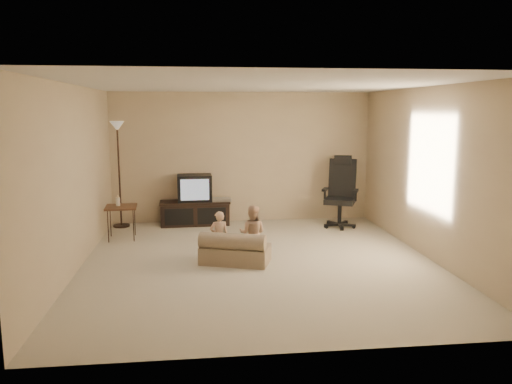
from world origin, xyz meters
TOP-DOWN VIEW (x-y plane):
  - floor at (0.00, 0.00)m, footprint 5.50×5.50m
  - room_shell at (0.00, 0.00)m, footprint 5.50×5.50m
  - tv_stand at (-0.92, 2.49)m, footprint 1.35×0.53m
  - office_chair at (1.78, 2.02)m, footprint 0.81×0.82m
  - side_table at (-2.16, 1.56)m, footprint 0.54×0.54m
  - floor_lamp at (-2.30, 2.48)m, footprint 0.30×0.30m
  - child_sofa at (-0.36, -0.04)m, footprint 1.07×0.81m
  - toddler_left at (-0.57, 0.06)m, footprint 0.29×0.22m
  - toddler_right at (-0.09, 0.07)m, footprint 0.44×0.33m

SIDE VIEW (x-z plane):
  - floor at x=0.00m, z-range 0.00..0.00m
  - child_sofa at x=-0.36m, z-range -0.04..0.42m
  - toddler_left at x=-0.57m, z-range 0.00..0.75m
  - tv_stand at x=-0.92m, z-range -0.08..0.88m
  - toddler_right at x=-0.09m, z-range 0.00..0.82m
  - office_chair at x=1.78m, z-range -0.19..1.14m
  - side_table at x=-2.16m, z-range 0.16..0.93m
  - floor_lamp at x=-2.30m, z-range 0.45..2.41m
  - room_shell at x=0.00m, z-range -1.23..4.27m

